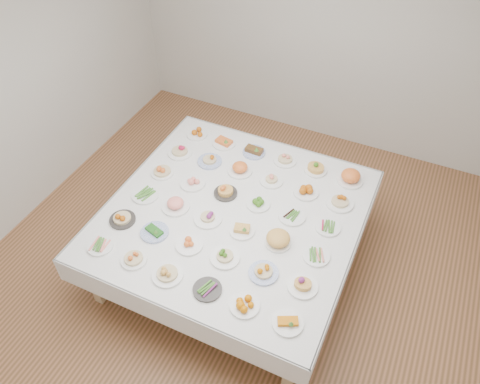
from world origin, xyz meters
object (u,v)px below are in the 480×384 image
at_px(dish_0, 100,245).
at_px(dish_18, 162,169).
at_px(display_table, 233,216).
at_px(dish_35, 351,176).

distance_m(dish_0, dish_18, 1.05).
height_order(display_table, dish_35, dish_35).
relative_size(display_table, dish_18, 9.84).
xyz_separation_m(display_table, dish_18, (-0.89, 0.18, 0.12)).
bearing_deg(dish_35, dish_0, -135.21).
distance_m(display_table, dish_35, 1.25).
bearing_deg(display_table, dish_18, 168.77).
bearing_deg(dish_18, dish_35, 21.56).
height_order(dish_18, dish_35, dish_35).
bearing_deg(dish_18, dish_0, -89.53).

